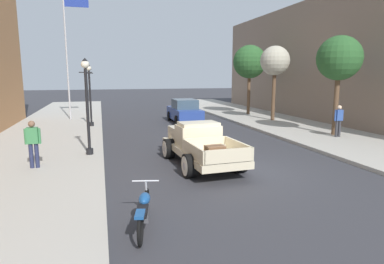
% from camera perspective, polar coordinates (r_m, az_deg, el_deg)
% --- Properties ---
extents(ground_plane, '(140.00, 140.00, 0.00)m').
position_cam_1_polar(ground_plane, '(11.75, 7.92, -6.81)').
color(ground_plane, '#333338').
extents(sidewalk_left, '(5.50, 64.00, 0.15)m').
position_cam_1_polar(sidewalk_left, '(11.17, -29.16, -8.48)').
color(sidewalk_left, '#ADA89E').
rests_on(sidewalk_left, ground).
extents(building_right_storefront, '(12.00, 28.00, 8.65)m').
position_cam_1_polar(building_right_storefront, '(29.77, 28.68, 10.52)').
color(building_right_storefront, '#7F6B5B').
rests_on(building_right_storefront, ground).
extents(hotrod_truck_cream, '(2.37, 5.01, 1.58)m').
position_cam_1_polar(hotrod_truck_cream, '(12.59, 1.21, -2.06)').
color(hotrod_truck_cream, beige).
rests_on(hotrod_truck_cream, ground).
extents(motorcycle_parked, '(0.72, 2.08, 0.93)m').
position_cam_1_polar(motorcycle_parked, '(7.48, -8.30, -13.09)').
color(motorcycle_parked, black).
rests_on(motorcycle_parked, ground).
extents(car_background_blue, '(1.89, 4.31, 1.65)m').
position_cam_1_polar(car_background_blue, '(23.56, -1.32, 3.53)').
color(car_background_blue, '#284293').
rests_on(car_background_blue, ground).
extents(pedestrian_sidewalk_left, '(0.53, 0.22, 1.65)m').
position_cam_1_polar(pedestrian_sidewalk_left, '(12.64, -25.70, -1.46)').
color(pedestrian_sidewalk_left, '#232847').
rests_on(pedestrian_sidewalk_left, sidewalk_left).
extents(pedestrian_sidewalk_right, '(0.53, 0.22, 1.65)m').
position_cam_1_polar(pedestrian_sidewalk_right, '(18.76, 23.92, 2.05)').
color(pedestrian_sidewalk_right, '#333338').
rests_on(pedestrian_sidewalk_right, sidewalk_right).
extents(street_lamp_near, '(0.50, 0.32, 3.85)m').
position_cam_1_polar(street_lamp_near, '(13.83, -17.63, 5.38)').
color(street_lamp_near, black).
rests_on(street_lamp_near, sidewalk_left).
extents(street_lamp_far, '(0.50, 0.32, 3.85)m').
position_cam_1_polar(street_lamp_far, '(21.73, -17.17, 6.85)').
color(street_lamp_far, black).
rests_on(street_lamp_far, sidewalk_left).
extents(flagpole, '(1.74, 0.16, 9.16)m').
position_cam_1_polar(flagpole, '(25.65, -20.39, 14.64)').
color(flagpole, '#B2B2B7').
rests_on(flagpole, sidewalk_left).
extents(street_tree_nearest, '(2.32, 2.32, 5.21)m').
position_cam_1_polar(street_tree_nearest, '(19.24, 24.01, 11.42)').
color(street_tree_nearest, brown).
rests_on(street_tree_nearest, sidewalk_right).
extents(street_tree_second, '(2.04, 2.04, 5.19)m').
position_cam_1_polar(street_tree_second, '(24.23, 14.08, 11.68)').
color(street_tree_second, brown).
rests_on(street_tree_second, sidewalk_right).
extents(street_tree_third, '(2.66, 2.66, 5.57)m').
position_cam_1_polar(street_tree_third, '(27.74, 9.88, 11.77)').
color(street_tree_third, brown).
rests_on(street_tree_third, sidewalk_right).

